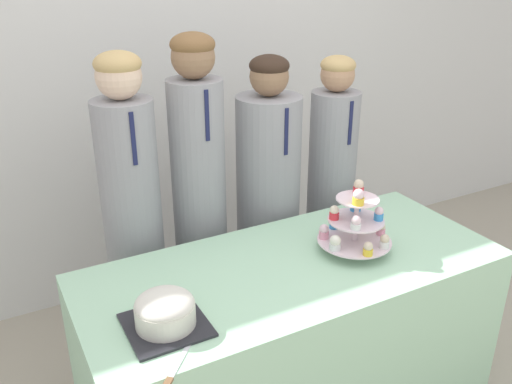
{
  "coord_description": "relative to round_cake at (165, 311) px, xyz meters",
  "views": [
    {
      "loc": [
        -1.03,
        -1.21,
        1.91
      ],
      "look_at": [
        -0.16,
        0.41,
        1.11
      ],
      "focal_mm": 38.0,
      "sensor_mm": 36.0,
      "label": 1
    }
  ],
  "objects": [
    {
      "name": "student_0",
      "position": [
        0.11,
        0.72,
        -0.07
      ],
      "size": [
        0.26,
        0.27,
        1.57
      ],
      "color": "#939399",
      "rests_on": "ground_plane"
    },
    {
      "name": "cake_knife",
      "position": [
        -0.07,
        -0.23,
        -0.06
      ],
      "size": [
        0.21,
        0.23,
        0.01
      ],
      "rotation": [
        0.0,
        0.0,
        0.83
      ],
      "color": "silver",
      "rests_on": "table"
    },
    {
      "name": "student_2",
      "position": [
        0.8,
        0.72,
        -0.13
      ],
      "size": [
        0.32,
        0.32,
        1.5
      ],
      "color": "#939399",
      "rests_on": "ground_plane"
    },
    {
      "name": "table",
      "position": [
        0.59,
        0.14,
        -0.45
      ],
      "size": [
        1.73,
        0.74,
        0.77
      ],
      "color": "#A8DBB2",
      "rests_on": "ground_plane"
    },
    {
      "name": "cupcake_stand",
      "position": [
        0.87,
        0.11,
        0.07
      ],
      "size": [
        0.31,
        0.31,
        0.3
      ],
      "color": "silver",
      "rests_on": "table"
    },
    {
      "name": "wall_back",
      "position": [
        0.59,
        1.51,
        0.52
      ],
      "size": [
        9.0,
        0.06,
        2.7
      ],
      "color": "silver",
      "rests_on": "ground_plane"
    },
    {
      "name": "round_cake",
      "position": [
        0.0,
        0.0,
        0.0
      ],
      "size": [
        0.27,
        0.27,
        0.13
      ],
      "color": "#232328",
      "rests_on": "table"
    },
    {
      "name": "student_1",
      "position": [
        0.43,
        0.72,
        -0.03
      ],
      "size": [
        0.25,
        0.26,
        1.63
      ],
      "color": "#939399",
      "rests_on": "ground_plane"
    },
    {
      "name": "student_3",
      "position": [
        1.19,
        0.72,
        -0.12
      ],
      "size": [
        0.25,
        0.26,
        1.47
      ],
      "color": "#939399",
      "rests_on": "ground_plane"
    }
  ]
}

